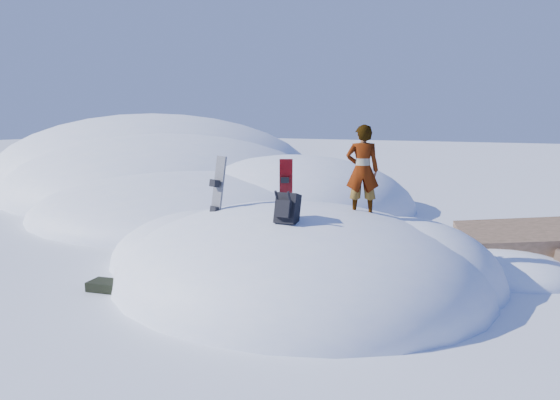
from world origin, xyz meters
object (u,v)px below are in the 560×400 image
at_px(snowboard_red, 286,193).
at_px(snowboard_dark, 216,200).
at_px(backpack, 287,209).
at_px(person, 362,170).

xyz_separation_m(snowboard_red, snowboard_dark, (-0.98, -0.92, -0.07)).
xyz_separation_m(snowboard_dark, backpack, (1.77, -0.68, 0.07)).
bearing_deg(person, snowboard_red, -25.83).
relative_size(snowboard_red, snowboard_dark, 0.81).
height_order(backpack, person, person).
bearing_deg(backpack, person, 60.22).
bearing_deg(snowboard_red, person, -31.55).
xyz_separation_m(snowboard_red, person, (1.56, -0.13, 0.52)).
height_order(snowboard_red, person, person).
relative_size(backpack, person, 0.37).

